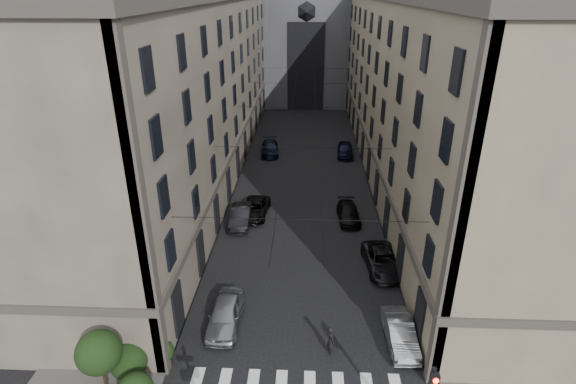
# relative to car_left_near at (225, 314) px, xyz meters

# --- Properties ---
(sidewalk_left) EXTENTS (7.00, 80.00, 0.15)m
(sidewalk_left) POSITION_rel_car_left_near_xyz_m (-6.07, 25.90, -0.73)
(sidewalk_left) COLOR #383533
(sidewalk_left) RESTS_ON ground
(sidewalk_right) EXTENTS (7.00, 80.00, 0.15)m
(sidewalk_right) POSITION_rel_car_left_near_xyz_m (14.93, 25.90, -0.73)
(sidewalk_right) COLOR #383533
(sidewalk_right) RESTS_ON ground
(building_left) EXTENTS (13.60, 60.60, 18.85)m
(building_left) POSITION_rel_car_left_near_xyz_m (-9.01, 25.90, 8.54)
(building_left) COLOR #474036
(building_left) RESTS_ON ground
(building_right) EXTENTS (13.60, 60.60, 18.85)m
(building_right) POSITION_rel_car_left_near_xyz_m (17.87, 25.90, 8.54)
(building_right) COLOR brown
(building_right) RESTS_ON ground
(shrub_cluster) EXTENTS (3.90, 4.40, 3.90)m
(shrub_cluster) POSITION_rel_car_left_near_xyz_m (-4.29, -5.09, 1.00)
(shrub_cluster) COLOR black
(shrub_cluster) RESTS_ON sidewalk_left
(tram_wires) EXTENTS (14.00, 60.00, 0.43)m
(tram_wires) POSITION_rel_car_left_near_xyz_m (4.43, 25.54, 6.45)
(tram_wires) COLOR black
(tram_wires) RESTS_ON ground
(car_left_near) EXTENTS (2.01, 4.75, 1.60)m
(car_left_near) POSITION_rel_car_left_near_xyz_m (0.00, 0.00, 0.00)
(car_left_near) COLOR gray
(car_left_near) RESTS_ON ground
(car_left_midnear) EXTENTS (1.75, 4.75, 1.55)m
(car_left_midnear) POSITION_rel_car_left_near_xyz_m (-0.85, 12.92, -0.03)
(car_left_midnear) COLOR black
(car_left_midnear) RESTS_ON ground
(car_left_midfar) EXTENTS (2.66, 5.10, 1.37)m
(car_left_midfar) POSITION_rel_car_left_near_xyz_m (0.19, 14.58, -0.12)
(car_left_midfar) COLOR black
(car_left_midfar) RESTS_ON ground
(car_left_far) EXTENTS (2.53, 5.32, 1.50)m
(car_left_far) POSITION_rel_car_left_near_xyz_m (0.23, 31.26, -0.05)
(car_left_far) COLOR black
(car_left_far) RESTS_ON ground
(car_right_near) EXTENTS (1.69, 4.38, 1.42)m
(car_right_near) POSITION_rel_car_left_near_xyz_m (10.41, -1.14, -0.09)
(car_right_near) COLOR gray
(car_right_near) RESTS_ON ground
(car_right_midnear) EXTENTS (2.82, 5.34, 1.43)m
(car_right_midnear) POSITION_rel_car_left_near_xyz_m (10.50, 6.47, -0.09)
(car_right_midnear) COLOR black
(car_right_midnear) RESTS_ON ground
(car_right_midfar) EXTENTS (2.06, 4.61, 1.31)m
(car_right_midfar) POSITION_rel_car_left_near_xyz_m (8.63, 14.10, -0.15)
(car_right_midfar) COLOR black
(car_right_midfar) RESTS_ON ground
(car_right_far) EXTENTS (2.17, 4.82, 1.61)m
(car_right_far) POSITION_rel_car_left_near_xyz_m (9.55, 30.97, 0.00)
(car_right_far) COLOR black
(car_right_far) RESTS_ON ground
(pedestrian) EXTENTS (0.61, 0.77, 1.84)m
(pedestrian) POSITION_rel_car_left_near_xyz_m (6.35, -2.10, 0.12)
(pedestrian) COLOR black
(pedestrian) RESTS_ON ground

